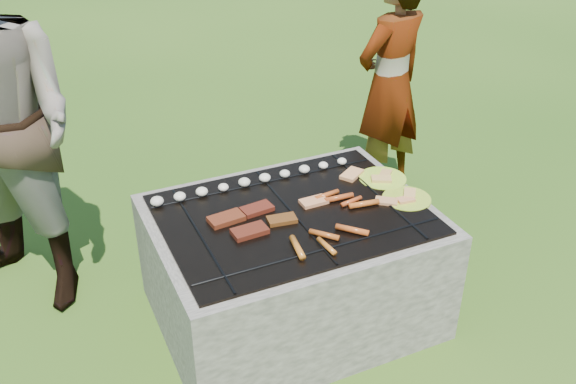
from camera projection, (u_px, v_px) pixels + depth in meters
name	position (u px, v px, depth m)	size (l,w,h in m)	color
lawn	(292.00, 313.00, 3.30)	(60.00, 60.00, 0.00)	#234B12
fire_pit	(292.00, 270.00, 3.16)	(1.30, 1.00, 0.62)	#9E958C
mushrooms	(244.00, 182.00, 3.20)	(1.06, 0.06, 0.04)	beige
pork_slabs	(250.00, 220.00, 2.92)	(0.39, 0.26, 0.02)	#9E3E1C
sausages	(335.00, 220.00, 2.92)	(0.54, 0.47, 0.03)	red
bread_on_grate	(345.00, 190.00, 3.16)	(0.45, 0.42, 0.02)	#ECB178
plate_far	(382.00, 179.00, 3.28)	(0.32, 0.32, 0.03)	#FFFE3C
plate_near	(407.00, 199.00, 3.11)	(0.31, 0.31, 0.03)	#E6F93B
cook	(390.00, 84.00, 4.05)	(0.55, 0.36, 1.50)	gray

